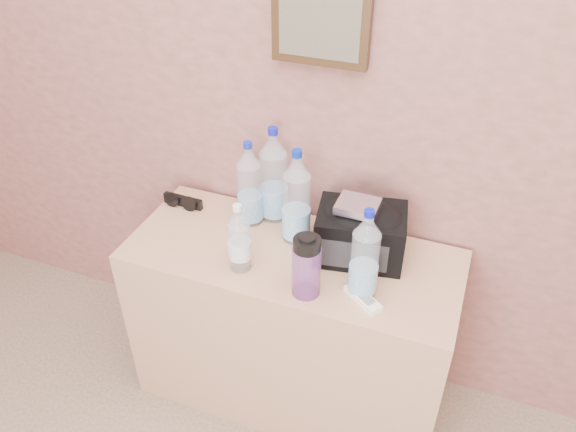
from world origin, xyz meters
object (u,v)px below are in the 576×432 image
Objects in this scene: pet_large_b at (274,179)px; toiletry_bag at (361,231)px; dresser at (291,327)px; ac_remote at (363,298)px; pet_small at (239,241)px; nalgene_bottle at (306,266)px; foil_packet at (358,206)px; pet_large_c at (296,201)px; pet_large_d at (365,258)px; sunglasses at (183,201)px; pet_large_a at (250,187)px.

pet_large_b is 0.37m from toiletry_bag.
dresser is 8.36× the size of ac_remote.
pet_small is 0.42m from ac_remote.
foil_packet is at bearing 66.96° from nalgene_bottle.
pet_large_c reaches higher than toiletry_bag.
toiletry_bag is at bearing 20.75° from dresser.
pet_large_d is 1.09× the size of toiletry_bag.
dresser is at bearing -169.20° from ac_remote.
nalgene_bottle is 0.65m from sunglasses.
pet_small is at bearing -145.38° from ac_remote.
nalgene_bottle is at bearing -55.95° from dresser.
pet_small reaches higher than toiletry_bag.
pet_large_b is at bearing 91.26° from pet_small.
pet_large_c is 2.20× the size of sunglasses.
pet_large_a is at bearing 168.79° from pet_large_c.
foil_packet is at bearing -9.35° from pet_large_a.
pet_large_d is at bearing -66.13° from foil_packet.
dresser is 0.56m from pet_large_d.
ac_remote is at bearing -36.77° from pet_large_b.
pet_large_a reaches higher than pet_small.
pet_large_a is 1.13× the size of toiletry_bag.
pet_large_b is 0.15m from pet_large_c.
pet_large_c reaches higher than pet_large_a.
toiletry_bag is at bearing 107.85° from pet_large_d.
nalgene_bottle is (0.31, -0.28, -0.04)m from pet_large_a.
pet_large_b is at bearing 127.17° from dresser.
pet_large_d is 0.19m from toiletry_bag.
pet_large_b is 2.77× the size of foil_packet.
dresser is 0.59m from foil_packet.
sunglasses reaches higher than ac_remote.
sunglasses is (-0.34, -0.06, -0.14)m from pet_large_b.
sunglasses is (-0.58, 0.27, -0.09)m from nalgene_bottle.
pet_large_b is 1.26× the size of toiletry_bag.
pet_large_d is at bearing 147.29° from ac_remote.
pet_large_d is at bearing -32.90° from pet_large_c.
pet_large_b is 2.65× the size of ac_remote.
pet_large_c is 1.22× the size of toiletry_bag.
pet_large_d reaches higher than foil_packet.
nalgene_bottle reaches higher than ac_remote.
pet_small is at bearing -118.13° from pet_large_c.
ac_remote is (0.30, -0.22, -0.14)m from pet_large_c.
foil_packet is (0.33, -0.12, 0.05)m from pet_large_b.
sunglasses is at bearing -162.36° from ac_remote.
pet_large_d is 0.17m from nalgene_bottle.
toiletry_bag is (0.69, -0.04, 0.08)m from sunglasses.
pet_large_c reaches higher than dresser.
pet_large_c is 0.28m from nalgene_bottle.
ac_remote is (0.42, -0.31, -0.15)m from pet_large_b.
ac_remote is at bearing -81.55° from toiletry_bag.
ac_remote is 0.24m from toiletry_bag.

